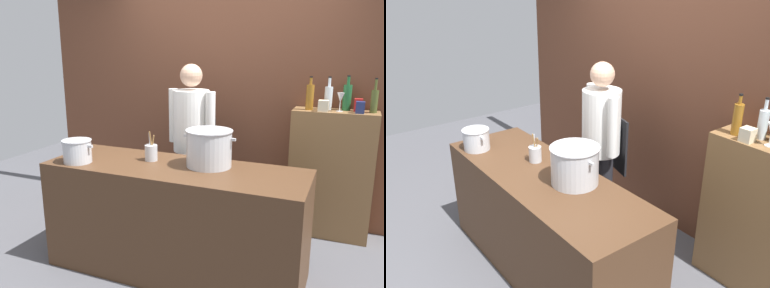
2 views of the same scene
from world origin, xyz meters
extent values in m
plane|color=#4C4C51|center=(0.00, 0.00, 0.00)|extent=(8.00, 8.00, 0.00)
cube|color=brown|center=(0.00, 1.40, 1.50)|extent=(4.40, 0.10, 3.00)
cube|color=#472D1C|center=(0.00, 0.00, 0.45)|extent=(2.07, 0.70, 0.90)
cube|color=brown|center=(1.09, 1.19, 0.62)|extent=(0.76, 0.32, 1.24)
cylinder|color=black|center=(-0.06, 0.68, 0.42)|extent=(0.14, 0.14, 0.84)
cylinder|color=black|center=(-0.26, 0.73, 0.42)|extent=(0.14, 0.14, 0.84)
cylinder|color=white|center=(-0.16, 0.71, 1.13)|extent=(0.34, 0.34, 0.58)
cube|color=black|center=(-0.11, 0.88, 0.89)|extent=(0.29, 0.10, 0.52)
cylinder|color=white|center=(0.05, 0.65, 1.16)|extent=(0.09, 0.09, 0.52)
cylinder|color=white|center=(-0.37, 0.77, 1.16)|extent=(0.09, 0.09, 0.52)
sphere|color=tan|center=(-0.16, 0.71, 1.55)|extent=(0.21, 0.21, 0.21)
cylinder|color=#B7BABF|center=(0.24, 0.12, 1.04)|extent=(0.35, 0.35, 0.28)
cylinder|color=#B7BABF|center=(0.24, 0.12, 1.18)|extent=(0.37, 0.37, 0.01)
cube|color=#B7BABF|center=(0.05, 0.12, 1.13)|extent=(0.04, 0.02, 0.02)
cube|color=#B7BABF|center=(0.44, 0.12, 1.13)|extent=(0.04, 0.02, 0.02)
cylinder|color=#B7BABF|center=(-0.77, -0.20, 0.99)|extent=(0.23, 0.23, 0.18)
cylinder|color=#B7BABF|center=(-0.77, -0.20, 1.08)|extent=(0.24, 0.24, 0.01)
cube|color=#B7BABF|center=(-0.90, -0.20, 1.05)|extent=(0.04, 0.02, 0.02)
cube|color=#B7BABF|center=(-0.64, -0.20, 1.05)|extent=(0.04, 0.02, 0.02)
cylinder|color=#B7BABF|center=(-0.25, 0.08, 0.97)|extent=(0.10, 0.10, 0.13)
cylinder|color=olive|center=(-0.24, 0.08, 1.03)|extent=(0.02, 0.04, 0.23)
cylinder|color=#B7BABF|center=(-0.25, 0.08, 1.03)|extent=(0.04, 0.03, 0.22)
cylinder|color=olive|center=(-0.25, 0.10, 1.02)|extent=(0.05, 0.02, 0.19)
cylinder|color=silver|center=(1.02, 1.22, 1.34)|extent=(0.07, 0.07, 0.21)
cylinder|color=silver|center=(1.02, 1.22, 1.49)|extent=(0.03, 0.03, 0.08)
cylinder|color=black|center=(1.02, 1.22, 1.54)|extent=(0.03, 0.03, 0.01)
cylinder|color=#1E592D|center=(1.18, 1.25, 1.35)|extent=(0.08, 0.08, 0.24)
cylinder|color=#1E592D|center=(1.18, 1.25, 1.51)|extent=(0.03, 0.03, 0.07)
cylinder|color=black|center=(1.18, 1.25, 1.55)|extent=(0.03, 0.03, 0.01)
cylinder|color=#8C5919|center=(0.86, 1.15, 1.35)|extent=(0.07, 0.07, 0.23)
cylinder|color=#8C5919|center=(0.86, 1.15, 1.50)|extent=(0.02, 0.02, 0.06)
cylinder|color=black|center=(0.86, 1.15, 1.54)|extent=(0.03, 0.03, 0.01)
cylinder|color=#475123|center=(1.41, 1.19, 1.34)|extent=(0.06, 0.06, 0.20)
cylinder|color=#475123|center=(1.41, 1.19, 1.49)|extent=(0.02, 0.02, 0.09)
cylinder|color=black|center=(1.41, 1.19, 1.54)|extent=(0.02, 0.02, 0.01)
cylinder|color=silver|center=(1.13, 1.14, 1.24)|extent=(0.06, 0.06, 0.01)
cylinder|color=silver|center=(1.13, 1.14, 1.28)|extent=(0.01, 0.01, 0.08)
cone|color=silver|center=(1.13, 1.14, 1.36)|extent=(0.06, 0.06, 0.09)
cube|color=red|center=(1.28, 1.23, 1.29)|extent=(0.07, 0.07, 0.12)
cube|color=beige|center=(0.99, 1.09, 1.29)|extent=(0.09, 0.09, 0.10)
cube|color=navy|center=(1.30, 1.11, 1.29)|extent=(0.07, 0.07, 0.11)
camera|label=1|loc=(1.27, -2.64, 1.81)|focal=36.66mm
camera|label=2|loc=(2.44, -1.52, 2.39)|focal=39.00mm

